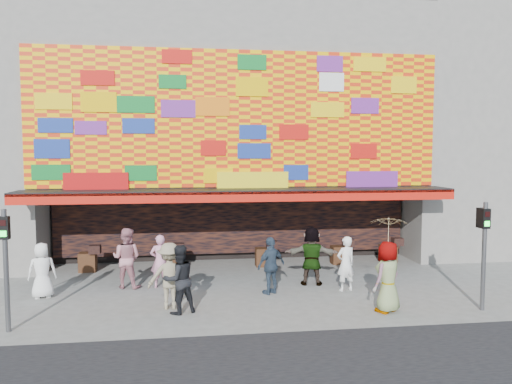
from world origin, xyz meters
TOP-DOWN VIEW (x-y plane):
  - ground at (0.00, 0.00)m, footprint 90.00×90.00m
  - shop_building at (0.00, 8.18)m, footprint 15.20×9.40m
  - neighbor_right at (13.00, 8.00)m, footprint 11.00×8.00m
  - signal_left at (-6.20, -1.50)m, footprint 0.22×0.20m
  - signal_right at (6.20, -1.50)m, footprint 0.22×0.20m
  - ped_a at (-6.19, 1.36)m, footprint 0.93×0.73m
  - ped_b at (-2.75, 2.07)m, footprint 0.64×0.43m
  - ped_c at (-2.10, -0.65)m, footprint 1.12×1.03m
  - ped_d at (-2.37, -0.19)m, footprint 1.24×0.77m
  - ped_e at (0.67, 0.86)m, footprint 1.11×0.91m
  - ped_f at (2.17, 1.74)m, footprint 1.88×0.96m
  - ped_g at (3.53, -1.30)m, footprint 1.13×1.04m
  - ped_h at (3.06, 0.89)m, footprint 0.72×0.57m
  - ped_i at (-3.82, 2.17)m, footprint 1.11×0.97m
  - parasol at (3.53, -1.30)m, footprint 1.18×1.20m

SIDE VIEW (x-z plane):
  - ground at x=0.00m, z-range 0.00..0.00m
  - ped_a at x=-6.19m, z-range 0.00..1.67m
  - ped_b at x=-2.75m, z-range 0.00..1.72m
  - ped_h at x=3.06m, z-range 0.00..1.73m
  - ped_e at x=0.67m, z-range 0.00..1.76m
  - ped_d at x=-2.37m, z-range 0.00..1.85m
  - ped_c at x=-2.10m, z-range 0.00..1.87m
  - ped_i at x=-3.82m, z-range 0.00..1.94m
  - ped_f at x=2.17m, z-range 0.00..1.94m
  - ped_g at x=3.53m, z-range 0.00..1.94m
  - signal_left at x=-6.20m, z-range 0.36..3.36m
  - signal_right at x=6.20m, z-range 0.36..3.36m
  - parasol at x=3.53m, z-range 1.22..3.09m
  - shop_building at x=0.00m, z-range 0.23..10.23m
  - neighbor_right at x=13.00m, z-range 0.00..12.00m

